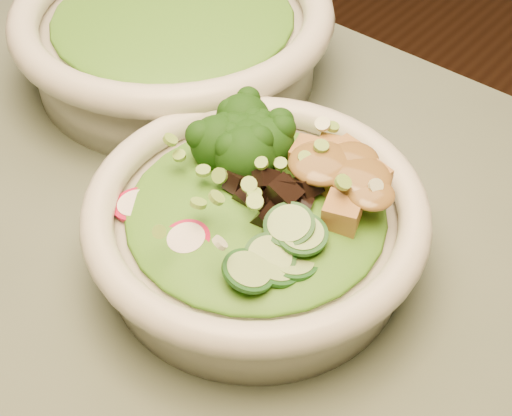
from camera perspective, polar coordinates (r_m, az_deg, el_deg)
The scene contains 11 objects.
salad_bowl at distance 0.49m, azimuth -0.00°, elevation -1.48°, with size 0.23×0.23×0.06m.
side_bowl at distance 0.67m, azimuth -6.53°, elevation 13.57°, with size 0.29×0.29×0.08m.
lettuce_bed at distance 0.48m, azimuth -0.00°, elevation 0.08°, with size 0.18×0.18×0.02m, color #225D13.
side_lettuce at distance 0.66m, azimuth -6.68°, elevation 15.10°, with size 0.19×0.19×0.02m, color #225D13.
broccoli_florets at distance 0.51m, azimuth -1.82°, elevation 5.31°, with size 0.07×0.06×0.04m, color black, non-canonical shape.
radish_slices at distance 0.47m, azimuth -6.78°, elevation -1.21°, with size 0.10×0.03×0.02m, color #A50C32, non-canonical shape.
cucumber_slices at distance 0.43m, azimuth 1.80°, elevation -4.20°, with size 0.06×0.06×0.03m, color #79A95E, non-canonical shape.
mushroom_heap at distance 0.47m, azimuth 1.24°, elevation 1.29°, with size 0.06×0.06×0.03m, color black, non-canonical shape.
tofu_cubes at distance 0.48m, azimuth 6.35°, elevation 1.97°, with size 0.08×0.05×0.03m, color olive, non-canonical shape.
peanut_sauce at distance 0.47m, azimuth 6.46°, elevation 2.96°, with size 0.06×0.05×0.01m, color brown.
scallion_garnish at distance 0.46m, azimuth -0.00°, elevation 1.83°, with size 0.17×0.17×0.02m, color #72A339, non-canonical shape.
Camera 1 is at (0.09, -0.16, 1.14)m, focal length 50.00 mm.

